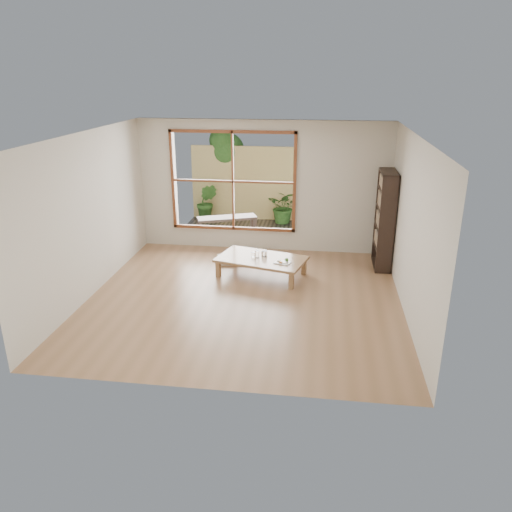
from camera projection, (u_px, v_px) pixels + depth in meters
The scene contains 15 objects.
ground at pixel (244, 298), 8.09m from camera, with size 5.00×5.00×0.00m, color #A27651.
low_table at pixel (261, 260), 8.90m from camera, with size 1.70×1.23×0.33m.
floor_cushion at pixel (231, 259), 9.66m from camera, with size 0.49×0.49×0.07m, color white.
bookshelf at pixel (385, 220), 9.14m from camera, with size 0.29×0.81×1.80m, color black.
glass_tall at pixel (257, 254), 8.87m from camera, with size 0.08×0.08×0.14m, color silver.
glass_mid at pixel (265, 254), 8.94m from camera, with size 0.08×0.08×0.11m, color silver.
glass_short at pixel (263, 254), 8.96m from camera, with size 0.07×0.07×0.09m, color silver.
glass_small at pixel (253, 254), 8.94m from camera, with size 0.06×0.06×0.08m, color silver.
food_tray at pixel (283, 262), 8.65m from camera, with size 0.31×0.26×0.08m.
deck at pixel (243, 231), 11.48m from camera, with size 2.80×2.00×0.05m, color #393129.
garden_bench at pixel (227, 219), 11.05m from camera, with size 1.35×0.84×0.41m.
bamboo_fence at pixel (249, 184), 12.09m from camera, with size 2.80×0.06×1.80m, color tan.
shrub_right at pixel (284, 207), 11.89m from camera, with size 0.72×0.62×0.80m, color #335E22.
shrub_left at pixel (207, 202), 12.08m from camera, with size 0.50×0.40×0.91m, color #335E22.
garden_tree at pixel (223, 151), 12.21m from camera, with size 1.04×0.85×2.22m.
Camera 1 is at (1.18, -7.26, 3.46)m, focal length 35.00 mm.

